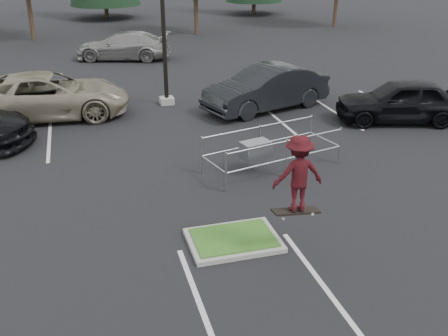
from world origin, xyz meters
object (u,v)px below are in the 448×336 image
object	(u,v)px
car_r_black	(402,101)
cart_corral	(260,149)
car_r_charc	(266,88)
car_l_tan	(48,95)
skateboarder	(298,174)
car_far_silver	(124,46)

from	to	relation	value
car_r_black	cart_corral	bearing A→B (deg)	-50.10
car_r_charc	car_r_black	xyz separation A→B (m)	(4.65, -3.06, -0.06)
car_l_tan	car_r_charc	bearing A→B (deg)	-95.31
skateboarder	car_l_tan	xyz separation A→B (m)	(-5.70, 12.40, -1.17)
car_r_black	car_far_silver	bearing A→B (deg)	-131.58
skateboarder	car_r_black	world-z (taller)	skateboarder
car_far_silver	car_r_charc	bearing A→B (deg)	39.56
car_r_black	car_r_charc	bearing A→B (deg)	-107.13
cart_corral	car_far_silver	world-z (taller)	car_far_silver
skateboarder	car_l_tan	size ratio (longest dim) A/B	0.29
skateboarder	car_r_charc	distance (m)	11.51
skateboarder	car_far_silver	distance (m)	22.99
cart_corral	car_r_charc	world-z (taller)	car_r_charc
cart_corral	car_r_black	size ratio (longest dim) A/B	0.91
cart_corral	car_r_black	distance (m)	7.78
cart_corral	car_r_black	bearing A→B (deg)	9.66
car_l_tan	car_far_silver	bearing A→B (deg)	-18.12
car_l_tan	car_far_silver	size ratio (longest dim) A/B	1.16
car_l_tan	skateboarder	bearing A→B (deg)	-151.56
skateboarder	car_far_silver	world-z (taller)	skateboarder
cart_corral	car_far_silver	bearing A→B (deg)	83.27
cart_corral	car_far_silver	size ratio (longest dim) A/B	0.81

